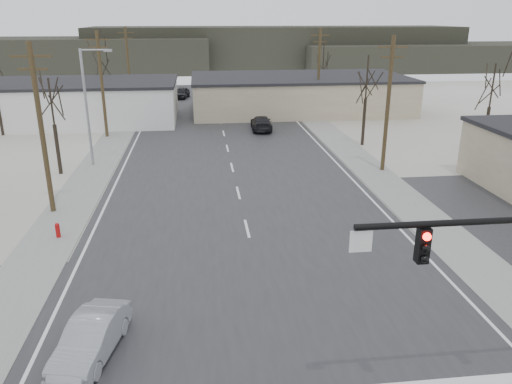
% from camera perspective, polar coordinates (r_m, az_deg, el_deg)
% --- Properties ---
extents(ground, '(140.00, 140.00, 0.00)m').
position_cam_1_polar(ground, '(21.02, 1.16, -13.05)').
color(ground, silver).
rests_on(ground, ground).
extents(main_road, '(18.00, 110.00, 0.05)m').
position_cam_1_polar(main_road, '(34.53, -2.17, 0.44)').
color(main_road, '#28282B').
rests_on(main_road, ground).
extents(cross_road, '(90.00, 10.00, 0.04)m').
position_cam_1_polar(cross_road, '(21.01, 1.16, -13.00)').
color(cross_road, '#28282B').
rests_on(cross_road, ground).
extents(sidewalk_left, '(3.00, 90.00, 0.06)m').
position_cam_1_polar(sidewalk_left, '(40.04, -18.08, 2.18)').
color(sidewalk_left, gray).
rests_on(sidewalk_left, ground).
extents(sidewalk_right, '(3.00, 90.00, 0.06)m').
position_cam_1_polar(sidewalk_right, '(41.32, 12.10, 3.25)').
color(sidewalk_right, gray).
rests_on(sidewalk_right, ground).
extents(fire_hydrant, '(0.24, 0.24, 0.87)m').
position_cam_1_polar(fire_hydrant, '(28.82, -21.72, -4.08)').
color(fire_hydrant, '#A50C0C').
rests_on(fire_hydrant, ground).
extents(building_left_far, '(22.30, 12.30, 4.50)m').
position_cam_1_polar(building_left_far, '(59.81, -19.91, 9.68)').
color(building_left_far, silver).
rests_on(building_left_far, ground).
extents(building_right_far, '(26.30, 14.30, 4.30)m').
position_cam_1_polar(building_right_far, '(63.45, 4.87, 11.17)').
color(building_right_far, tan).
rests_on(building_right_far, ground).
extents(upole_left_b, '(2.20, 0.30, 10.00)m').
position_cam_1_polar(upole_left_b, '(31.49, -23.34, 6.79)').
color(upole_left_b, '#41351E').
rests_on(upole_left_b, ground).
extents(upole_left_c, '(2.20, 0.30, 10.00)m').
position_cam_1_polar(upole_left_c, '(50.73, -17.21, 11.80)').
color(upole_left_c, '#41351E').
rests_on(upole_left_c, ground).
extents(upole_left_d, '(2.20, 0.30, 10.00)m').
position_cam_1_polar(upole_left_d, '(70.39, -14.40, 13.99)').
color(upole_left_d, '#41351E').
rests_on(upole_left_d, ground).
extents(upole_right_a, '(2.20, 0.30, 10.00)m').
position_cam_1_polar(upole_right_a, '(38.66, 14.86, 9.83)').
color(upole_right_a, '#41351E').
rests_on(upole_right_a, ground).
extents(upole_right_b, '(2.20, 0.30, 10.00)m').
position_cam_1_polar(upole_right_b, '(59.52, 7.18, 13.52)').
color(upole_right_b, '#41351E').
rests_on(upole_right_b, ground).
extents(streetlight_main, '(2.40, 0.25, 9.00)m').
position_cam_1_polar(streetlight_main, '(40.89, -18.59, 9.78)').
color(streetlight_main, gray).
rests_on(streetlight_main, ground).
extents(tree_left_near, '(3.30, 3.30, 7.35)m').
position_cam_1_polar(tree_left_near, '(39.47, -22.33, 9.23)').
color(tree_left_near, black).
rests_on(tree_left_near, ground).
extents(tree_right_mid, '(3.74, 3.74, 8.33)m').
position_cam_1_polar(tree_right_mid, '(46.35, 12.56, 12.42)').
color(tree_right_mid, black).
rests_on(tree_right_mid, ground).
extents(tree_left_far, '(3.96, 3.96, 8.82)m').
position_cam_1_polar(tree_left_far, '(64.78, -17.41, 14.23)').
color(tree_left_far, black).
rests_on(tree_left_far, ground).
extents(tree_right_far, '(3.52, 3.52, 7.84)m').
position_cam_1_polar(tree_right_far, '(71.93, 7.71, 14.80)').
color(tree_right_far, black).
rests_on(tree_right_far, ground).
extents(tree_lot, '(3.52, 3.52, 7.84)m').
position_cam_1_polar(tree_lot, '(46.84, 25.39, 10.67)').
color(tree_lot, black).
rests_on(tree_lot, ground).
extents(hill_left, '(70.00, 18.00, 7.00)m').
position_cam_1_polar(hill_left, '(114.54, -23.85, 14.04)').
color(hill_left, '#333026').
rests_on(hill_left, ground).
extents(hill_center, '(80.00, 18.00, 9.00)m').
position_cam_1_polar(hill_center, '(115.08, 2.21, 16.14)').
color(hill_center, '#333026').
rests_on(hill_center, ground).
extents(hill_right, '(60.00, 18.00, 5.50)m').
position_cam_1_polar(hill_right, '(119.96, 19.99, 14.33)').
color(hill_right, '#333026').
rests_on(hill_right, ground).
extents(sedan_crossing, '(2.36, 4.45, 1.39)m').
position_cam_1_polar(sedan_crossing, '(18.93, -18.33, -15.56)').
color(sedan_crossing, gray).
rests_on(sedan_crossing, main_road).
extents(car_far_a, '(2.27, 5.11, 1.46)m').
position_cam_1_polar(car_far_a, '(52.22, 0.61, 7.90)').
color(car_far_a, black).
rests_on(car_far_a, main_road).
extents(car_far_b, '(2.56, 4.62, 1.49)m').
position_cam_1_polar(car_far_b, '(73.92, -8.49, 11.15)').
color(car_far_b, black).
rests_on(car_far_b, main_road).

